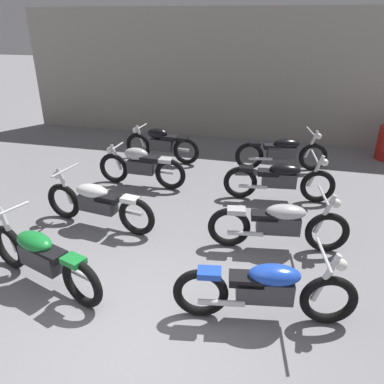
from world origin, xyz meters
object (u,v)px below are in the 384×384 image
at_px(motorcycle_left_row_1, 97,202).
at_px(motorcycle_right_row_2, 280,179).
at_px(motorcycle_right_row_0, 266,289).
at_px(motorcycle_left_row_3, 161,144).
at_px(motorcycle_right_row_1, 279,223).
at_px(motorcycle_right_row_3, 282,152).
at_px(motorcycle_left_row_0, 41,256).
at_px(motorcycle_left_row_2, 141,166).

relative_size(motorcycle_left_row_1, motorcycle_right_row_2, 1.00).
relative_size(motorcycle_left_row_1, motorcycle_right_row_0, 1.00).
relative_size(motorcycle_left_row_1, motorcycle_left_row_3, 1.10).
xyz_separation_m(motorcycle_right_row_1, motorcycle_right_row_3, (-0.08, 3.48, 0.00)).
relative_size(motorcycle_left_row_0, motorcycle_right_row_3, 0.97).
bearing_deg(motorcycle_left_row_1, motorcycle_left_row_0, -89.24).
relative_size(motorcycle_left_row_2, motorcycle_right_row_2, 0.91).
bearing_deg(motorcycle_right_row_3, motorcycle_right_row_1, -88.67).
relative_size(motorcycle_right_row_0, motorcycle_right_row_3, 1.01).
xyz_separation_m(motorcycle_left_row_3, motorcycle_right_row_0, (2.94, -4.97, -0.01)).
height_order(motorcycle_left_row_0, motorcycle_left_row_2, motorcycle_left_row_0).
relative_size(motorcycle_left_row_2, motorcycle_right_row_1, 0.91).
bearing_deg(motorcycle_left_row_0, motorcycle_right_row_0, 1.28).
distance_m(motorcycle_left_row_3, motorcycle_right_row_2, 3.35).
bearing_deg(motorcycle_left_row_2, motorcycle_right_row_1, -31.08).
xyz_separation_m(motorcycle_left_row_2, motorcycle_right_row_0, (2.88, -3.40, -0.01)).
distance_m(motorcycle_left_row_3, motorcycle_right_row_0, 5.77).
distance_m(motorcycle_left_row_2, motorcycle_right_row_0, 4.45).
xyz_separation_m(motorcycle_left_row_3, motorcycle_right_row_2, (2.96, -1.57, -0.01)).
distance_m(motorcycle_left_row_3, motorcycle_right_row_3, 2.95).
bearing_deg(motorcycle_left_row_0, motorcycle_left_row_1, 90.76).
relative_size(motorcycle_left_row_3, motorcycle_right_row_0, 0.91).
bearing_deg(motorcycle_right_row_1, motorcycle_left_row_2, 148.92).
xyz_separation_m(motorcycle_right_row_0, motorcycle_right_row_3, (0.00, 5.10, 0.00)).
height_order(motorcycle_left_row_1, motorcycle_right_row_0, same).
bearing_deg(motorcycle_right_row_0, motorcycle_right_row_1, 87.04).
xyz_separation_m(motorcycle_left_row_3, motorcycle_right_row_1, (3.03, -3.36, -0.01)).
xyz_separation_m(motorcycle_left_row_0, motorcycle_left_row_3, (-0.00, 5.03, 0.01)).
relative_size(motorcycle_left_row_2, motorcycle_right_row_3, 0.92).
bearing_deg(motorcycle_right_row_0, motorcycle_right_row_2, 89.67).
bearing_deg(motorcycle_right_row_1, motorcycle_left_row_1, -179.46).
relative_size(motorcycle_right_row_0, motorcycle_right_row_1, 1.00).
bearing_deg(motorcycle_left_row_3, motorcycle_right_row_1, -47.94).
height_order(motorcycle_right_row_1, motorcycle_right_row_2, same).
xyz_separation_m(motorcycle_left_row_0, motorcycle_left_row_2, (0.06, 3.46, 0.01)).
distance_m(motorcycle_left_row_3, motorcycle_right_row_1, 4.52).
bearing_deg(motorcycle_right_row_1, motorcycle_right_row_3, 91.33).
bearing_deg(motorcycle_left_row_1, motorcycle_right_row_3, 49.81).
relative_size(motorcycle_left_row_3, motorcycle_right_row_2, 0.91).
relative_size(motorcycle_left_row_2, motorcycle_left_row_3, 1.00).
relative_size(motorcycle_left_row_1, motorcycle_left_row_2, 1.10).
bearing_deg(motorcycle_left_row_3, motorcycle_left_row_2, -87.59).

